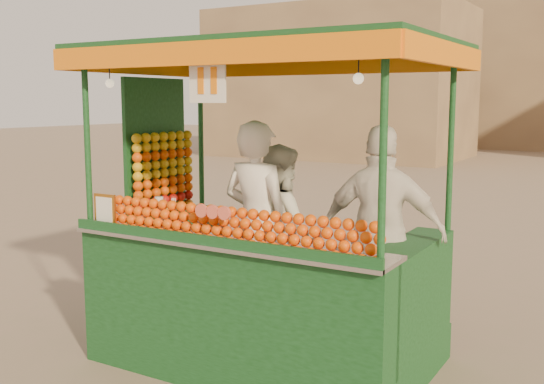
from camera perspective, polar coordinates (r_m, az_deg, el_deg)
The scene contains 6 objects.
ground at distance 5.69m, azimuth 3.77°, elevation -15.68°, with size 90.00×90.00×0.00m, color #776955.
building_left at distance 27.14m, azimuth 6.12°, elevation 9.56°, with size 10.00×6.00×6.00m, color #997C57.
juice_cart at distance 5.58m, azimuth -1.69°, elevation -6.33°, with size 3.04×1.97×2.76m.
vendor_left at distance 5.59m, azimuth -1.36°, elevation -2.90°, with size 0.68×0.47×1.81m.
vendor_middle at distance 5.86m, azimuth 0.80°, elevation -3.48°, with size 0.98×0.97×1.59m.
vendor_right at distance 5.35m, azimuth 9.75°, elevation -3.64°, with size 1.11×0.64×1.79m.
Camera 1 is at (2.35, -4.65, 2.29)m, focal length 42.27 mm.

